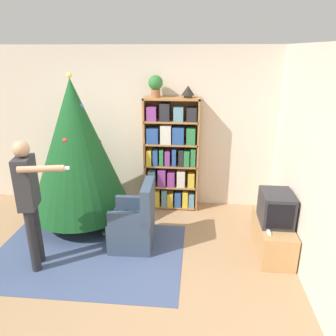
{
  "coord_description": "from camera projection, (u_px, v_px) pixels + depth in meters",
  "views": [
    {
      "loc": [
        1.09,
        -3.1,
        2.53
      ],
      "look_at": [
        0.71,
        0.95,
        1.05
      ],
      "focal_mm": 35.0,
      "sensor_mm": 36.0,
      "label": 1
    }
  ],
  "objects": [
    {
      "name": "armchair",
      "position": [
        135.0,
        224.0,
        4.38
      ],
      "size": [
        0.58,
        0.57,
        0.92
      ],
      "rotation": [
        0.0,
        0.0,
        -1.55
      ],
      "color": "#334256",
      "rests_on": "ground_plane"
    },
    {
      "name": "game_remote",
      "position": [
        269.0,
        232.0,
        3.96
      ],
      "size": [
        0.04,
        0.12,
        0.02
      ],
      "color": "white",
      "rests_on": "tv_stand"
    },
    {
      "name": "potted_plant",
      "position": [
        156.0,
        85.0,
        4.94
      ],
      "size": [
        0.22,
        0.22,
        0.33
      ],
      "color": "#935B38",
      "rests_on": "bookshelf"
    },
    {
      "name": "wall_right",
      "position": [
        329.0,
        182.0,
        3.21
      ],
      "size": [
        0.1,
        8.0,
        2.6
      ],
      "color": "beige",
      "rests_on": "ground_plane"
    },
    {
      "name": "ground_plane",
      "position": [
        101.0,
        277.0,
        3.86
      ],
      "size": [
        14.0,
        14.0,
        0.0
      ],
      "primitive_type": "plane",
      "color": "#9E7A56"
    },
    {
      "name": "table_lamp",
      "position": [
        188.0,
        91.0,
        4.93
      ],
      "size": [
        0.2,
        0.2,
        0.18
      ],
      "color": "#473828",
      "rests_on": "bookshelf"
    },
    {
      "name": "book_pile_near_tree",
      "position": [
        109.0,
        231.0,
        4.77
      ],
      "size": [
        0.17,
        0.15,
        0.05
      ],
      "color": "beige",
      "rests_on": "ground_plane"
    },
    {
      "name": "christmas_tree",
      "position": [
        76.0,
        148.0,
        4.71
      ],
      "size": [
        1.49,
        1.49,
        2.24
      ],
      "color": "#4C3323",
      "rests_on": "ground_plane"
    },
    {
      "name": "standing_person",
      "position": [
        29.0,
        196.0,
        3.75
      ],
      "size": [
        0.69,
        0.46,
        1.6
      ],
      "rotation": [
        0.0,
        0.0,
        -1.37
      ],
      "color": "#232328",
      "rests_on": "ground_plane"
    },
    {
      "name": "tv_stand",
      "position": [
        272.0,
        237.0,
        4.29
      ],
      "size": [
        0.41,
        0.94,
        0.44
      ],
      "color": "tan",
      "rests_on": "ground_plane"
    },
    {
      "name": "television",
      "position": [
        276.0,
        208.0,
        4.14
      ],
      "size": [
        0.38,
        0.49,
        0.41
      ],
      "color": "#28282D",
      "rests_on": "tv_stand"
    },
    {
      "name": "area_rug",
      "position": [
        88.0,
        254.0,
        4.28
      ],
      "size": [
        2.47,
        1.68,
        0.01
      ],
      "color": "#3D4C70",
      "rests_on": "ground_plane"
    },
    {
      "name": "wall_back",
      "position": [
        133.0,
        128.0,
        5.44
      ],
      "size": [
        8.0,
        0.1,
        2.6
      ],
      "color": "beige",
      "rests_on": "ground_plane"
    },
    {
      "name": "bookshelf",
      "position": [
        172.0,
        156.0,
        5.29
      ],
      "size": [
        0.88,
        0.31,
        1.84
      ],
      "color": "#A8703D",
      "rests_on": "ground_plane"
    }
  ]
}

